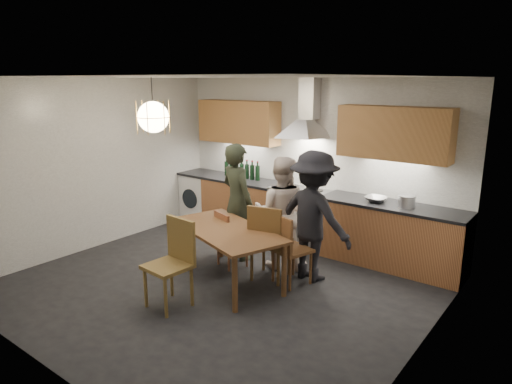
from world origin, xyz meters
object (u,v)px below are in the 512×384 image
Objects in this scene: person_mid at (281,213)px; chair_front at (174,257)px; stock_pot at (407,202)px; dining_table at (226,235)px; mixing_bowl at (376,199)px; person_right at (314,216)px; person_left at (237,202)px; chair_back_left at (228,236)px; wine_bottles at (242,169)px.

chair_front is at bearing 53.20° from person_mid.
person_mid reaches higher than stock_pot.
dining_table is at bearing 46.24° from person_mid.
person_mid is 5.19× the size of mixing_bowl.
person_right reaches higher than dining_table.
person_left is at bearing 138.37° from dining_table.
person_mid is (0.28, 0.83, 0.15)m from dining_table.
chair_back_left is 2.15m from mixing_bowl.
chair_front is at bearing -76.10° from dining_table.
chair_front is 3.15m from stock_pot.
stock_pot is 2.96m from wine_bottles.
person_left reaches higher than person_mid.
person_mid is at bearing 89.74° from dining_table.
person_mid is at bearing -121.88° from chair_back_left.
mixing_bowl is at bearing -119.15° from chair_back_left.
person_mid is 1.88m from wine_bottles.
person_right is 1.31m from stock_pot.
chair_front is at bearing 68.26° from person_right.
mixing_bowl is at bearing 73.14° from dining_table.
person_left is at bearing 9.11° from person_right.
wine_bottles is at bearing -58.81° from person_mid.
person_mid is (0.35, 1.67, 0.20)m from chair_front.
person_left is 1.43m from wine_bottles.
stock_pot is at bearing -122.60° from person_right.
chair_front reaches higher than chair_back_left.
person_right is 5.65× the size of mixing_bowl.
wine_bottles is (-1.54, 1.03, 0.28)m from person_mid.
person_mid is 2.04× the size of wine_bottles.
person_mid is at bearing 82.32° from chair_front.
mixing_bowl is at bearing -161.03° from person_mid.
chair_front is at bearing 118.38° from person_left.
mixing_bowl is at bearing -132.24° from person_left.
chair_back_left is at bearing 124.68° from person_left.
chair_back_left is 0.51× the size of person_mid.
chair_back_left is 2.65× the size of mixing_bowl.
person_right is (0.56, -0.08, 0.07)m from person_mid.
stock_pot is 0.29× the size of wine_bottles.
wine_bottles is (-0.84, 1.14, 0.21)m from person_left.
stock_pot is (1.76, 2.58, 0.39)m from chair_front.
dining_table is 1.10× the size of person_left.
person_mid is at bearing -33.90° from wine_bottles.
person_left is at bearing -53.49° from wine_bottles.
person_right reaches higher than chair_back_left.
chair_front is 0.65× the size of person_mid.
person_right reaches higher than person_left.
dining_table is at bearing -55.99° from wine_bottles.
mixing_bowl is at bearing 177.02° from stock_pot.
stock_pot is (1.41, 0.91, 0.19)m from person_mid.
person_left is 1.08× the size of person_mid.
person_left is 5.62× the size of mixing_bowl.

